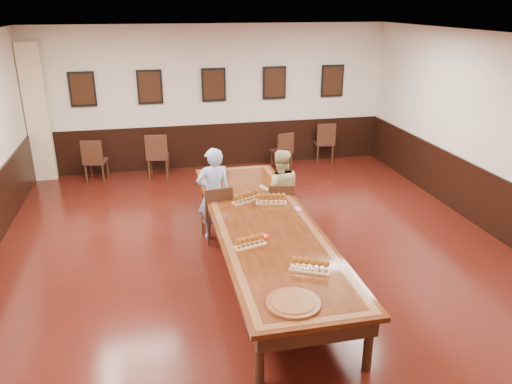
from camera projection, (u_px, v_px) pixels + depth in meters
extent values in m
cube|color=black|center=(263.00, 268.00, 7.29)|extent=(8.00, 10.00, 0.02)
cube|color=white|center=(265.00, 39.00, 6.14)|extent=(8.00, 10.00, 0.02)
cube|color=beige|center=(214.00, 98.00, 11.28)|extent=(8.00, 0.02, 3.20)
imported|color=#4F6EC6|center=(214.00, 194.00, 7.99)|extent=(0.60, 0.43, 1.52)
imported|color=#C6BA7B|center=(280.00, 191.00, 8.26)|extent=(0.78, 0.65, 1.41)
cube|color=#FB53A9|center=(298.00, 209.00, 7.41)|extent=(0.08, 0.15, 0.01)
cube|color=beige|center=(37.00, 113.00, 10.42)|extent=(0.45, 0.18, 2.90)
cube|color=black|center=(215.00, 145.00, 11.65)|extent=(7.98, 0.04, 1.00)
cube|color=black|center=(508.00, 213.00, 7.90)|extent=(0.04, 9.98, 1.00)
cube|color=black|center=(264.00, 223.00, 7.03)|extent=(1.40, 5.00, 0.06)
cube|color=brown|center=(264.00, 221.00, 7.02)|extent=(1.28, 4.88, 0.00)
cube|color=black|center=(264.00, 221.00, 7.02)|extent=(1.10, 4.70, 0.00)
cube|color=black|center=(263.00, 233.00, 7.08)|extent=(1.25, 4.85, 0.18)
cylinder|color=black|center=(259.00, 358.00, 4.93)|extent=(0.10, 0.10, 0.69)
cylinder|color=black|center=(369.00, 342.00, 5.16)|extent=(0.10, 0.10, 0.69)
cylinder|color=black|center=(204.00, 193.00, 9.16)|extent=(0.10, 0.10, 0.69)
cylinder|color=black|center=(265.00, 188.00, 9.39)|extent=(0.10, 0.10, 0.69)
cube|color=black|center=(82.00, 89.00, 10.56)|extent=(0.54, 0.03, 0.74)
cube|color=black|center=(82.00, 89.00, 10.54)|extent=(0.46, 0.01, 0.64)
cube|color=black|center=(150.00, 87.00, 10.83)|extent=(0.54, 0.03, 0.74)
cube|color=black|center=(150.00, 87.00, 10.82)|extent=(0.46, 0.01, 0.64)
cube|color=black|center=(214.00, 85.00, 11.11)|extent=(0.54, 0.03, 0.74)
cube|color=black|center=(214.00, 85.00, 11.10)|extent=(0.46, 0.01, 0.64)
cube|color=black|center=(274.00, 83.00, 11.39)|extent=(0.54, 0.03, 0.74)
cube|color=black|center=(275.00, 83.00, 11.37)|extent=(0.46, 0.01, 0.64)
cube|color=black|center=(332.00, 81.00, 11.67)|extent=(0.54, 0.03, 0.74)
cube|color=black|center=(333.00, 81.00, 11.65)|extent=(0.46, 0.01, 0.64)
cube|color=#A87046|center=(246.00, 201.00, 7.67)|extent=(0.48, 0.33, 0.03)
cube|color=#A87046|center=(271.00, 203.00, 7.60)|extent=(0.49, 0.23, 0.03)
cube|color=#A87046|center=(250.00, 246.00, 6.27)|extent=(0.44, 0.25, 0.03)
cube|color=#A87046|center=(310.00, 271.00, 5.69)|extent=(0.47, 0.34, 0.03)
cylinder|color=red|center=(262.00, 236.00, 6.54)|extent=(0.19, 0.19, 0.02)
cylinder|color=silver|center=(262.00, 236.00, 6.53)|extent=(0.10, 0.10, 0.01)
cylinder|color=#562311|center=(293.00, 303.00, 5.07)|extent=(0.72, 0.72, 0.04)
cylinder|color=brown|center=(293.00, 302.00, 5.06)|extent=(0.57, 0.57, 0.01)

